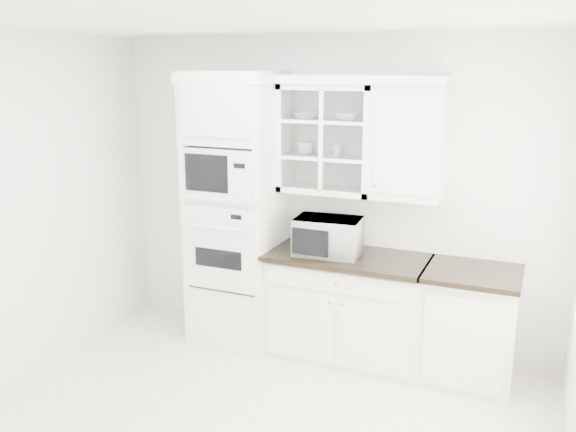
% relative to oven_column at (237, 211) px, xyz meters
% --- Properties ---
extents(room_shell, '(4.00, 3.50, 2.70)m').
position_rel_oven_column_xyz_m(room_shell, '(0.75, -0.99, 0.58)').
color(room_shell, white).
rests_on(room_shell, ground).
extents(oven_column, '(0.76, 0.68, 2.40)m').
position_rel_oven_column_xyz_m(oven_column, '(0.00, 0.00, 0.00)').
color(oven_column, white).
rests_on(oven_column, ground).
extents(base_cabinet_run, '(1.32, 0.67, 0.92)m').
position_rel_oven_column_xyz_m(base_cabinet_run, '(1.03, 0.03, -0.74)').
color(base_cabinet_run, white).
rests_on(base_cabinet_run, ground).
extents(extra_base_cabinet, '(0.72, 0.67, 0.92)m').
position_rel_oven_column_xyz_m(extra_base_cabinet, '(2.03, 0.03, -0.74)').
color(extra_base_cabinet, white).
rests_on(extra_base_cabinet, ground).
extents(upper_cabinet_glass, '(0.80, 0.33, 0.90)m').
position_rel_oven_column_xyz_m(upper_cabinet_glass, '(0.78, 0.17, 0.65)').
color(upper_cabinet_glass, white).
rests_on(upper_cabinet_glass, room_shell).
extents(upper_cabinet_solid, '(0.55, 0.33, 0.90)m').
position_rel_oven_column_xyz_m(upper_cabinet_solid, '(1.46, 0.17, 0.65)').
color(upper_cabinet_solid, white).
rests_on(upper_cabinet_solid, room_shell).
extents(crown_molding, '(2.14, 0.38, 0.07)m').
position_rel_oven_column_xyz_m(crown_molding, '(0.68, 0.14, 1.14)').
color(crown_molding, white).
rests_on(crown_molding, room_shell).
extents(countertop_microwave, '(0.57, 0.49, 0.31)m').
position_rel_oven_column_xyz_m(countertop_microwave, '(0.87, -0.02, -0.13)').
color(countertop_microwave, white).
rests_on(countertop_microwave, base_cabinet_run).
extents(bowl_a, '(0.28, 0.28, 0.06)m').
position_rel_oven_column_xyz_m(bowl_a, '(0.59, 0.16, 0.84)').
color(bowl_a, white).
rests_on(bowl_a, upper_cabinet_glass).
extents(bowl_b, '(0.23, 0.23, 0.06)m').
position_rel_oven_column_xyz_m(bowl_b, '(0.95, 0.15, 0.84)').
color(bowl_b, white).
rests_on(bowl_b, upper_cabinet_glass).
extents(cup_a, '(0.17, 0.17, 0.11)m').
position_rel_oven_column_xyz_m(cup_a, '(0.59, 0.15, 0.56)').
color(cup_a, white).
rests_on(cup_a, upper_cabinet_glass).
extents(cup_b, '(0.12, 0.12, 0.10)m').
position_rel_oven_column_xyz_m(cup_b, '(0.86, 0.18, 0.56)').
color(cup_b, white).
rests_on(cup_b, upper_cabinet_glass).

